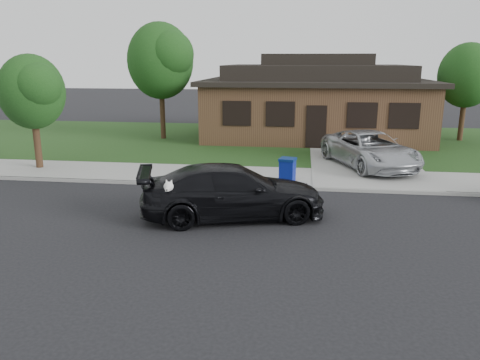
# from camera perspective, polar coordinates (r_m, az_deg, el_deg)

# --- Properties ---
(ground) EXTENTS (120.00, 120.00, 0.00)m
(ground) POSITION_cam_1_polar(r_m,az_deg,el_deg) (13.74, -6.81, -4.64)
(ground) COLOR black
(ground) RESTS_ON ground
(sidewalk) EXTENTS (60.00, 3.00, 0.12)m
(sidewalk) POSITION_cam_1_polar(r_m,az_deg,el_deg) (18.41, -2.99, 0.58)
(sidewalk) COLOR gray
(sidewalk) RESTS_ON ground
(curb) EXTENTS (60.00, 0.12, 0.12)m
(curb) POSITION_cam_1_polar(r_m,az_deg,el_deg) (16.98, -3.91, -0.63)
(curb) COLOR gray
(curb) RESTS_ON ground
(lawn) EXTENTS (60.00, 13.00, 0.13)m
(lawn) POSITION_cam_1_polar(r_m,az_deg,el_deg) (26.15, 0.22, 4.77)
(lawn) COLOR #193814
(lawn) RESTS_ON ground
(driveway) EXTENTS (4.50, 13.00, 0.14)m
(driveway) POSITION_cam_1_polar(r_m,az_deg,el_deg) (23.14, 14.15, 3.06)
(driveway) COLOR gray
(driveway) RESTS_ON ground
(sedan) EXTENTS (5.70, 3.52, 1.54)m
(sedan) POSITION_cam_1_polar(r_m,az_deg,el_deg) (13.52, -0.92, -1.42)
(sedan) COLOR black
(sedan) RESTS_ON ground
(minivan) EXTENTS (4.17, 5.75, 1.45)m
(minivan) POSITION_cam_1_polar(r_m,az_deg,el_deg) (20.15, 15.53, 3.63)
(minivan) COLOR #B5B8BD
(minivan) RESTS_ON driveway
(recycling_bin) EXTENTS (0.66, 0.66, 0.92)m
(recycling_bin) POSITION_cam_1_polar(r_m,az_deg,el_deg) (16.98, 5.80, 1.16)
(recycling_bin) COLOR navy
(recycling_bin) RESTS_ON sidewalk
(house) EXTENTS (12.60, 8.60, 4.65)m
(house) POSITION_cam_1_polar(r_m,az_deg,el_deg) (27.66, 9.13, 9.44)
(house) COLOR #422B1C
(house) RESTS_ON ground
(tree_0) EXTENTS (3.78, 3.60, 6.34)m
(tree_0) POSITION_cam_1_polar(r_m,az_deg,el_deg) (26.56, -9.42, 14.30)
(tree_0) COLOR #332114
(tree_0) RESTS_ON ground
(tree_1) EXTENTS (3.15, 3.00, 5.25)m
(tree_1) POSITION_cam_1_polar(r_m,az_deg,el_deg) (28.37, 26.30, 11.49)
(tree_1) COLOR #332114
(tree_1) RESTS_ON ground
(tree_2) EXTENTS (2.73, 2.60, 4.59)m
(tree_2) POSITION_cam_1_polar(r_m,az_deg,el_deg) (20.69, -23.91, 9.92)
(tree_2) COLOR #332114
(tree_2) RESTS_ON ground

